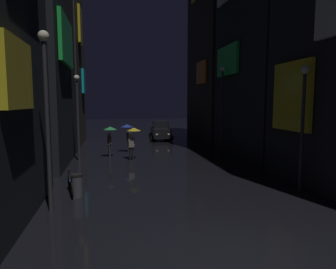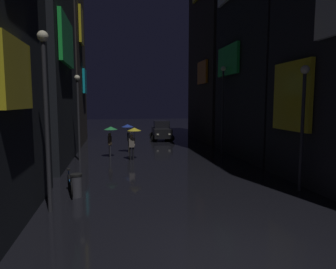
# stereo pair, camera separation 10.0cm
# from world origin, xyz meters

# --- Properties ---
(ground_plane) EXTENTS (120.00, 120.00, 0.00)m
(ground_plane) POSITION_xyz_m (0.00, 0.00, 0.00)
(ground_plane) COLOR black
(building_left_far) EXTENTS (4.25, 7.32, 14.08)m
(building_left_far) POSITION_xyz_m (-7.49, 21.66, 7.05)
(building_left_far) COLOR #2D2826
(building_left_far) RESTS_ON ground
(building_right_far) EXTENTS (4.25, 8.45, 21.24)m
(building_right_far) POSITION_xyz_m (7.49, 22.22, 10.62)
(building_right_far) COLOR #2D2826
(building_right_far) RESTS_ON ground
(pedestrian_foreground_left_green) EXTENTS (0.90, 0.90, 2.12)m
(pedestrian_foreground_left_green) POSITION_xyz_m (-3.03, 14.16, 1.67)
(pedestrian_foreground_left_green) COLOR #2D2D38
(pedestrian_foreground_left_green) RESTS_ON ground
(pedestrian_midstreet_left_blue) EXTENTS (0.90, 0.90, 2.12)m
(pedestrian_midstreet_left_blue) POSITION_xyz_m (-1.74, 15.97, 1.67)
(pedestrian_midstreet_left_blue) COLOR #38332D
(pedestrian_midstreet_left_blue) RESTS_ON ground
(pedestrian_near_crossing_yellow) EXTENTS (0.90, 0.90, 2.12)m
(pedestrian_near_crossing_yellow) POSITION_xyz_m (-1.54, 12.97, 1.67)
(pedestrian_near_crossing_yellow) COLOR black
(pedestrian_near_crossing_yellow) RESTS_ON ground
(bicycle_parked_at_storefront) EXTENTS (0.46, 1.79, 0.96)m
(bicycle_parked_at_storefront) POSITION_xyz_m (-4.60, 6.07, 0.39)
(bicycle_parked_at_storefront) COLOR black
(bicycle_parked_at_storefront) RESTS_ON ground
(car_distant) EXTENTS (2.41, 4.23, 1.92)m
(car_distant) POSITION_xyz_m (1.89, 22.97, 0.93)
(car_distant) COLOR black
(car_distant) RESTS_ON ground
(streetlamp_right_near) EXTENTS (0.36, 0.36, 5.29)m
(streetlamp_right_near) POSITION_xyz_m (5.00, 4.83, 3.33)
(streetlamp_right_near) COLOR #2D2D33
(streetlamp_right_near) RESTS_ON ground
(streetlamp_left_far) EXTENTS (0.36, 0.36, 5.47)m
(streetlamp_left_far) POSITION_xyz_m (-5.00, 13.34, 3.42)
(streetlamp_left_far) COLOR #2D2D33
(streetlamp_left_far) RESTS_ON ground
(streetlamp_left_near) EXTENTS (0.36, 0.36, 6.10)m
(streetlamp_left_near) POSITION_xyz_m (-5.00, 4.13, 3.76)
(streetlamp_left_near) COLOR #2D2D33
(streetlamp_left_near) RESTS_ON ground
(streetlamp_right_far) EXTENTS (0.36, 0.36, 6.33)m
(streetlamp_right_far) POSITION_xyz_m (5.00, 14.23, 3.88)
(streetlamp_right_far) COLOR #2D2D33
(streetlamp_right_far) RESTS_ON ground
(trash_bin) EXTENTS (0.46, 0.46, 0.93)m
(trash_bin) POSITION_xyz_m (-4.30, 5.69, 0.47)
(trash_bin) COLOR #3F3F47
(trash_bin) RESTS_ON ground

